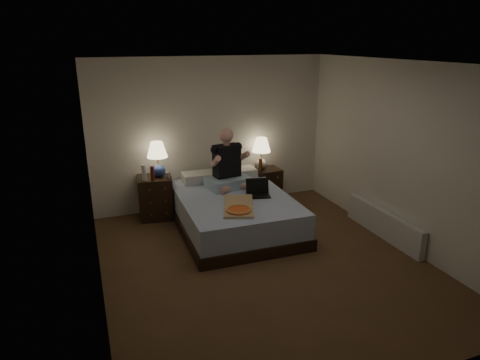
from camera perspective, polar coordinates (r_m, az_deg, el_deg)
name	(u,v)px	position (r m, az deg, el deg)	size (l,w,h in m)	color
floor	(264,263)	(5.64, 3.28, -10.96)	(4.00, 4.50, 0.00)	brown
ceiling	(268,63)	(4.93, 3.82, 15.32)	(4.00, 4.50, 0.00)	white
wall_back	(212,134)	(7.19, -3.81, 6.21)	(4.00, 2.50, 0.00)	silver
wall_front	(391,255)	(3.37, 19.46, -9.36)	(4.00, 2.50, 0.00)	silver
wall_left	(91,190)	(4.73, -19.21, -1.29)	(4.50, 2.50, 0.00)	silver
wall_right	(401,155)	(6.21, 20.67, 3.10)	(4.50, 2.50, 0.00)	silver
bed	(234,212)	(6.47, -0.78, -4.34)	(1.58, 2.11, 0.53)	#6080C0
nightstand_left	(156,197)	(6.97, -11.19, -2.29)	(0.52, 0.47, 0.68)	black
nightstand_right	(266,185)	(7.57, 3.49, -0.66)	(0.46, 0.41, 0.59)	black
lamp_left	(158,159)	(6.80, -10.93, 2.71)	(0.32, 0.32, 0.56)	navy
lamp_right	(261,154)	(7.37, 2.84, 3.51)	(0.32, 0.32, 0.56)	gray
water_bottle	(144,173)	(6.71, -12.67, 0.98)	(0.07, 0.07, 0.25)	white
soda_can	(167,175)	(6.75, -9.66, 0.63)	(0.07, 0.07, 0.10)	#A6A6A1
beer_bottle_left	(152,173)	(6.69, -11.61, 0.92)	(0.06, 0.06, 0.23)	#4F190B
beer_bottle_right	(261,165)	(7.29, 2.76, 1.99)	(0.06, 0.06, 0.23)	#612C0D
person	(228,159)	(6.62, -1.58, 2.87)	(0.66, 0.52, 0.93)	black
laptop	(258,189)	(6.32, 2.48, -1.16)	(0.34, 0.28, 0.24)	black
pizza_box	(239,210)	(5.74, -0.16, -4.08)	(0.40, 0.76, 0.08)	tan
radiator	(383,224)	(6.58, 18.55, -5.54)	(0.10, 1.60, 0.40)	silver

